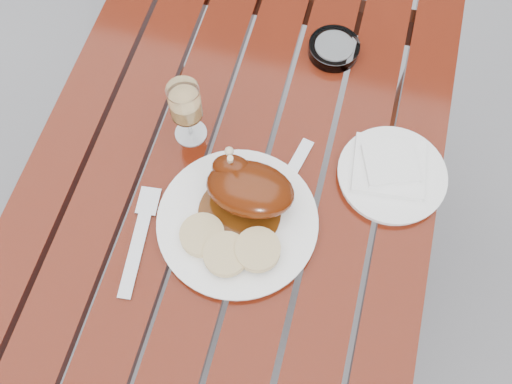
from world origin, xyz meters
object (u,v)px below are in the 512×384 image
at_px(wine_glass, 187,113).
at_px(dinner_plate, 238,222).
at_px(side_plate, 392,175).
at_px(ashtray, 334,49).
at_px(table, 235,248).

bearing_deg(wine_glass, dinner_plate, -49.21).
xyz_separation_m(wine_glass, side_plate, (0.41, 0.00, -0.07)).
distance_m(side_plate, ashtray, 0.32).
bearing_deg(ashtray, dinner_plate, -102.16).
distance_m(dinner_plate, wine_glass, 0.23).
relative_size(side_plate, ashtray, 1.92).
distance_m(wine_glass, side_plate, 0.41).
bearing_deg(dinner_plate, wine_glass, 130.79).
bearing_deg(table, side_plate, 17.07).
height_order(table, side_plate, side_plate).
bearing_deg(ashtray, side_plate, -57.93).
xyz_separation_m(dinner_plate, wine_glass, (-0.14, 0.17, 0.07)).
xyz_separation_m(table, side_plate, (0.30, 0.09, 0.38)).
bearing_deg(table, wine_glass, 139.32).
distance_m(table, dinner_plate, 0.39).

